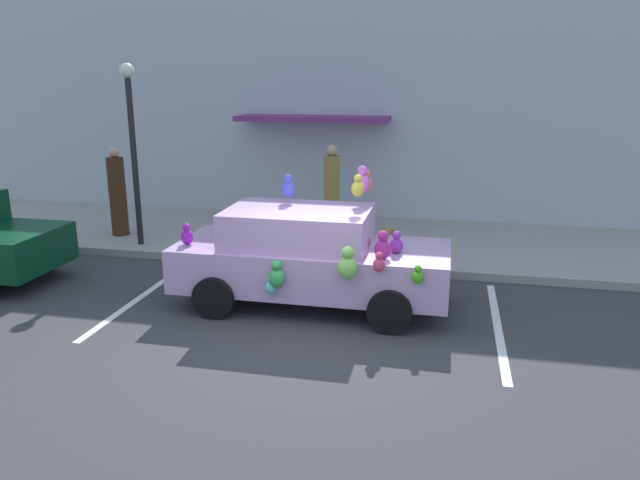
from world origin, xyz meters
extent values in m
plane|color=#38383A|center=(0.00, 0.00, 0.00)|extent=(60.00, 60.00, 0.00)
cube|color=gray|center=(0.00, 5.00, 0.07)|extent=(24.00, 4.00, 0.15)
cube|color=#B2B7C1|center=(0.00, 7.15, 3.20)|extent=(24.00, 0.30, 6.40)
cube|color=#722D6F|center=(-1.46, 6.60, 2.55)|extent=(3.60, 1.10, 0.12)
cube|color=silver|center=(2.56, 1.00, 0.00)|extent=(0.12, 3.60, 0.01)
cube|color=silver|center=(-3.11, 1.00, 0.00)|extent=(0.12, 3.60, 0.01)
cube|color=#BC95C7|center=(-0.28, 1.31, 0.64)|extent=(4.24, 1.68, 0.68)
cube|color=#BC95C7|center=(-0.49, 1.31, 1.26)|extent=(2.20, 1.48, 0.56)
cylinder|color=black|center=(1.03, 2.15, 0.32)|extent=(0.64, 0.22, 0.64)
cylinder|color=black|center=(1.03, 0.47, 0.32)|extent=(0.64, 0.22, 0.64)
cylinder|color=black|center=(-1.59, 2.15, 0.32)|extent=(0.64, 0.22, 0.64)
cylinder|color=black|center=(-1.59, 0.47, 0.32)|extent=(0.64, 0.22, 0.64)
ellipsoid|color=purple|center=(-2.18, 0.91, 1.10)|extent=(0.20, 0.16, 0.23)
sphere|color=purple|center=(-2.18, 0.91, 1.26)|extent=(0.12, 0.12, 0.12)
ellipsoid|color=#B73D42|center=(0.55, 1.28, 1.09)|extent=(0.18, 0.14, 0.21)
sphere|color=#B73D42|center=(0.55, 1.28, 1.23)|extent=(0.11, 0.11, 0.11)
ellipsoid|color=#9B257E|center=(0.88, 0.79, 1.13)|extent=(0.25, 0.20, 0.29)
sphere|color=#9B257E|center=(0.88, 0.79, 1.33)|extent=(0.16, 0.16, 0.16)
ellipsoid|color=#474DDB|center=(-0.77, 1.73, 1.76)|extent=(0.22, 0.18, 0.26)
sphere|color=#474DDB|center=(-0.77, 1.73, 1.94)|extent=(0.14, 0.14, 0.14)
ellipsoid|color=#DF6D55|center=(0.47, 1.93, 1.85)|extent=(0.20, 0.16, 0.24)
sphere|color=#DF6D55|center=(0.47, 1.93, 2.02)|extent=(0.13, 0.13, 0.13)
ellipsoid|color=#623E9E|center=(-1.15, 1.94, 1.10)|extent=(0.20, 0.16, 0.23)
sphere|color=#623E9E|center=(-1.15, 1.94, 1.26)|extent=(0.13, 0.13, 0.13)
ellipsoid|color=#C13F67|center=(0.87, 0.40, 1.01)|extent=(0.17, 0.14, 0.20)
sphere|color=#C13F67|center=(0.87, 0.40, 1.15)|extent=(0.11, 0.11, 0.11)
ellipsoid|color=#60DDC3|center=(-0.68, 0.40, 0.57)|extent=(0.16, 0.13, 0.19)
sphere|color=#60DDC3|center=(-0.68, 0.40, 0.69)|extent=(0.10, 0.10, 0.10)
ellipsoid|color=#5A62EA|center=(-1.19, 1.60, 1.09)|extent=(0.18, 0.14, 0.21)
sphere|color=#5A62EA|center=(-1.19, 1.60, 1.23)|extent=(0.11, 0.11, 0.11)
ellipsoid|color=green|center=(-0.59, 0.37, 0.73)|extent=(0.23, 0.19, 0.28)
sphere|color=green|center=(-0.59, 0.37, 0.92)|extent=(0.15, 0.15, 0.15)
ellipsoid|color=#DC61D6|center=(0.42, 1.83, 1.89)|extent=(0.24, 0.20, 0.29)
sphere|color=#DC61D6|center=(0.42, 1.83, 2.09)|extent=(0.16, 0.16, 0.16)
ellipsoid|color=#7FCB57|center=(0.44, 0.35, 0.96)|extent=(0.28, 0.23, 0.33)
sphere|color=#7FCB57|center=(0.44, 0.35, 1.18)|extent=(0.18, 0.18, 0.18)
ellipsoid|color=#3FA716|center=(1.41, 0.40, 0.87)|extent=(0.16, 0.13, 0.19)
sphere|color=#3FA716|center=(1.41, 0.40, 1.00)|extent=(0.10, 0.10, 0.10)
ellipsoid|color=#782B96|center=(1.05, 1.11, 1.10)|extent=(0.20, 0.16, 0.23)
sphere|color=#782B96|center=(1.05, 1.11, 1.26)|extent=(0.13, 0.13, 0.13)
ellipsoid|color=#614FCA|center=(-1.22, 1.97, 1.10)|extent=(0.20, 0.16, 0.23)
sphere|color=#614FCA|center=(-1.22, 1.97, 1.26)|extent=(0.13, 0.13, 0.13)
ellipsoid|color=gold|center=(0.44, 1.24, 1.91)|extent=(0.19, 0.16, 0.23)
sphere|color=gold|center=(0.44, 1.24, 2.06)|extent=(0.12, 0.12, 0.12)
cylinder|color=black|center=(-5.63, 1.95, 0.32)|extent=(0.64, 0.22, 0.64)
ellipsoid|color=#9E723D|center=(0.66, 3.71, 0.34)|extent=(0.30, 0.25, 0.37)
sphere|color=#9E723D|center=(0.66, 3.71, 0.60)|extent=(0.21, 0.21, 0.21)
sphere|color=#9E723D|center=(0.59, 3.71, 0.68)|extent=(0.09, 0.09, 0.09)
sphere|color=#9E723D|center=(0.74, 3.71, 0.68)|extent=(0.09, 0.09, 0.09)
cylinder|color=black|center=(-4.43, 3.50, 1.82)|extent=(0.12, 0.12, 3.33)
sphere|color=#EAEACC|center=(-4.43, 3.50, 3.62)|extent=(0.28, 0.28, 0.28)
cylinder|color=olive|center=(-0.82, 5.67, 0.98)|extent=(0.35, 0.35, 1.65)
sphere|color=tan|center=(-0.82, 5.67, 1.93)|extent=(0.24, 0.24, 0.24)
cylinder|color=#412817|center=(-5.23, 4.10, 1.00)|extent=(0.36, 0.36, 1.70)
sphere|color=tan|center=(-5.23, 4.10, 1.95)|extent=(0.21, 0.21, 0.21)
camera|label=1|loc=(1.73, -7.46, 3.53)|focal=33.75mm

